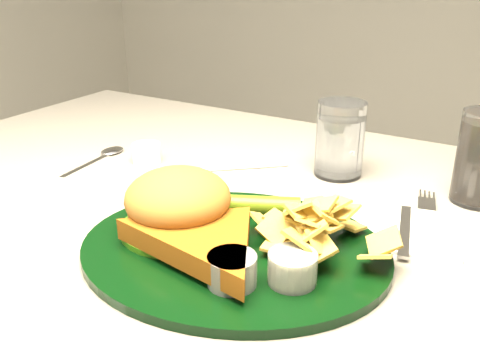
{
  "coord_description": "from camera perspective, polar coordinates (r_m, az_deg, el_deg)",
  "views": [
    {
      "loc": [
        0.35,
        -0.55,
        1.06
      ],
      "look_at": [
        0.04,
        -0.02,
        0.8
      ],
      "focal_mm": 40.0,
      "sensor_mm": 36.0,
      "label": 1
    }
  ],
  "objects": [
    {
      "name": "dinner_plate",
      "position": [
        0.58,
        -0.66,
        -4.64
      ],
      "size": [
        0.41,
        0.37,
        0.08
      ],
      "primitive_type": null,
      "rotation": [
        0.0,
        0.0,
        0.27
      ],
      "color": "black",
      "rests_on": "table"
    },
    {
      "name": "water_glass",
      "position": [
        0.81,
        10.61,
        4.3
      ],
      "size": [
        0.07,
        0.07,
        0.11
      ],
      "primitive_type": "cylinder",
      "rotation": [
        0.0,
        0.0,
        0.02
      ],
      "color": "silver",
      "rests_on": "table"
    },
    {
      "name": "fork_napkin",
      "position": [
        0.67,
        17.37,
        -4.8
      ],
      "size": [
        0.17,
        0.2,
        0.01
      ],
      "primitive_type": null,
      "rotation": [
        0.0,
        0.0,
        0.23
      ],
      "color": "white",
      "rests_on": "table"
    },
    {
      "name": "spoon",
      "position": [
        0.87,
        -16.18,
        1.57
      ],
      "size": [
        0.05,
        0.15,
        0.01
      ],
      "primitive_type": null,
      "rotation": [
        0.0,
        0.0,
        0.09
      ],
      "color": "white",
      "rests_on": "table"
    },
    {
      "name": "ramekin",
      "position": [
        0.87,
        -9.92,
        2.82
      ],
      "size": [
        0.06,
        0.06,
        0.03
      ],
      "primitive_type": "cylinder",
      "rotation": [
        0.0,
        0.0,
        -0.37
      ],
      "color": "white",
      "rests_on": "table"
    },
    {
      "name": "wrapped_straw",
      "position": [
        0.83,
        -1.02,
        1.29
      ],
      "size": [
        0.18,
        0.17,
        0.01
      ],
      "primitive_type": null,
      "rotation": [
        0.0,
        0.0,
        0.71
      ],
      "color": "white",
      "rests_on": "table"
    }
  ]
}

